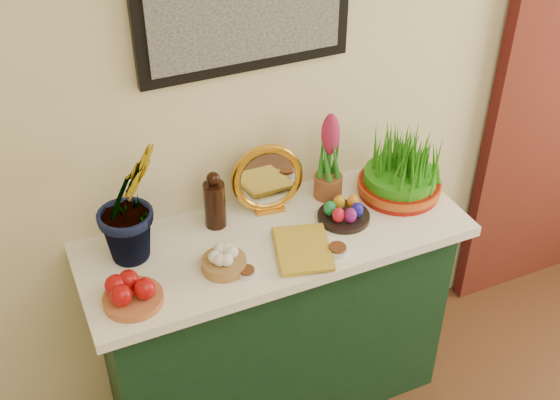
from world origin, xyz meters
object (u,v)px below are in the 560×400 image
(sideboard, at_px, (275,325))
(mirror, at_px, (267,179))
(book, at_px, (276,251))
(wheatgrass_sabzeh, at_px, (401,168))
(hyacinth_green, at_px, (127,185))

(sideboard, height_order, mirror, mirror)
(book, bearing_deg, wheatgrass_sabzeh, 30.35)
(sideboard, distance_m, hyacinth_green, 0.89)
(book, bearing_deg, mirror, 89.01)
(mirror, height_order, wheatgrass_sabzeh, mirror)
(mirror, bearing_deg, wheatgrass_sabzeh, -12.81)
(hyacinth_green, distance_m, mirror, 0.54)
(book, bearing_deg, sideboard, 85.27)
(sideboard, height_order, wheatgrass_sabzeh, wheatgrass_sabzeh)
(mirror, xyz_separation_m, book, (-0.08, -0.26, -0.11))
(hyacinth_green, xyz_separation_m, mirror, (0.51, 0.06, -0.16))
(hyacinth_green, relative_size, book, 2.31)
(mirror, relative_size, wheatgrass_sabzeh, 0.86)
(mirror, relative_size, book, 1.11)
(sideboard, bearing_deg, wheatgrass_sabzeh, 3.52)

